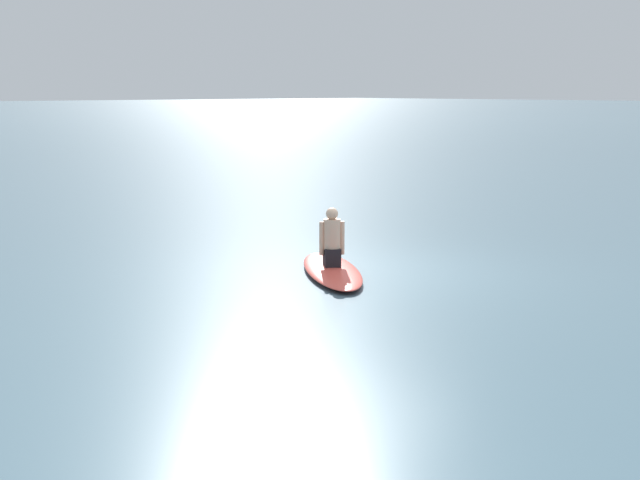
# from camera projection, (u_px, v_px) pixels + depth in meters

# --- Properties ---
(ground_plane) EXTENTS (400.00, 400.00, 0.00)m
(ground_plane) POSITION_uv_depth(u_px,v_px,m) (371.00, 271.00, 13.47)
(ground_plane) COLOR slate
(surfboard) EXTENTS (2.27, 2.82, 0.13)m
(surfboard) POSITION_uv_depth(u_px,v_px,m) (332.00, 270.00, 13.24)
(surfboard) COLOR #D84C3F
(surfboard) RESTS_ON ground
(person_paddler) EXTENTS (0.37, 0.38, 0.91)m
(person_paddler) POSITION_uv_depth(u_px,v_px,m) (332.00, 240.00, 13.16)
(person_paddler) COLOR black
(person_paddler) RESTS_ON surfboard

